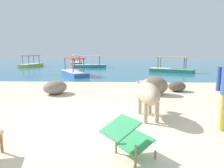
{
  "coord_description": "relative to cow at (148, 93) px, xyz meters",
  "views": [
    {
      "loc": [
        0.78,
        -4.82,
        1.77
      ],
      "look_at": [
        0.45,
        3.0,
        0.55
      ],
      "focal_mm": 33.6,
      "sensor_mm": 36.0,
      "label": 1
    }
  ],
  "objects": [
    {
      "name": "sand_beach",
      "position": [
        -1.49,
        -0.56,
        -0.67
      ],
      "size": [
        18.0,
        14.0,
        0.04
      ],
      "primitive_type": "cube",
      "color": "beige",
      "rests_on": "ground"
    },
    {
      "name": "water_surface",
      "position": [
        -1.49,
        21.44,
        -0.69
      ],
      "size": [
        60.0,
        36.0,
        0.03
      ],
      "primitive_type": "cube",
      "color": "teal",
      "rests_on": "ground"
    },
    {
      "name": "cow",
      "position": [
        0.0,
        0.0,
        0.0
      ],
      "size": [
        0.65,
        1.76,
        0.99
      ],
      "rotation": [
        0.0,
        0.0,
        1.67
      ],
      "color": "tan",
      "rests_on": "sand_beach"
    },
    {
      "name": "deck_chair_far",
      "position": [
        -0.58,
        -2.18,
        -0.27
      ],
      "size": [
        0.93,
        0.88,
        0.68
      ],
      "rotation": [
        0.0,
        0.0,
        0.63
      ],
      "color": "olive",
      "rests_on": "sand_beach"
    },
    {
      "name": "shore_rock_large",
      "position": [
        -3.4,
        2.97,
        -0.38
      ],
      "size": [
        1.16,
        1.29,
        0.55
      ],
      "primitive_type": "ellipsoid",
      "rotation": [
        0.0,
        0.0,
        1.28
      ],
      "color": "gray",
      "rests_on": "sand_beach"
    },
    {
      "name": "shore_rock_medium",
      "position": [
        0.65,
        3.04,
        -0.29
      ],
      "size": [
        1.18,
        1.05,
        0.73
      ],
      "primitive_type": "ellipsoid",
      "rotation": [
        0.0,
        0.0,
        3.01
      ],
      "color": "#756651",
      "rests_on": "sand_beach"
    },
    {
      "name": "shore_rock_small",
      "position": [
        1.75,
        3.78,
        -0.43
      ],
      "size": [
        1.0,
        0.97,
        0.44
      ],
      "primitive_type": "ellipsoid",
      "rotation": [
        0.0,
        0.0,
        0.45
      ],
      "color": "brown",
      "rests_on": "sand_beach"
    },
    {
      "name": "boat_green",
      "position": [
        3.59,
        12.54,
        -0.4
      ],
      "size": [
        3.79,
        2.72,
        1.29
      ],
      "rotation": [
        0.0,
        0.0,
        5.8
      ],
      "color": "#338E66",
      "rests_on": "water_surface"
    },
    {
      "name": "boat_yellow",
      "position": [
        -11.24,
        18.9,
        -0.4
      ],
      "size": [
        1.76,
        3.81,
        1.29
      ],
      "rotation": [
        0.0,
        0.0,
        4.54
      ],
      "color": "gold",
      "rests_on": "water_surface"
    },
    {
      "name": "boat_blue",
      "position": [
        -4.17,
        9.94,
        -0.4
      ],
      "size": [
        2.81,
        3.77,
        1.29
      ],
      "rotation": [
        0.0,
        0.0,
        2.08
      ],
      "color": "#3866B7",
      "rests_on": "water_surface"
    },
    {
      "name": "boat_teal",
      "position": [
        -4.16,
        17.69,
        -0.4
      ],
      "size": [
        3.78,
        1.55,
        1.29
      ],
      "rotation": [
        0.0,
        0.0,
        3.25
      ],
      "color": "teal",
      "rests_on": "water_surface"
    },
    {
      "name": "boat_red",
      "position": [
        -6.87,
        23.06,
        -0.4
      ],
      "size": [
        2.37,
        3.84,
        1.29
      ],
      "rotation": [
        0.0,
        0.0,
        5.07
      ],
      "color": "#C63833",
      "rests_on": "water_surface"
    }
  ]
}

